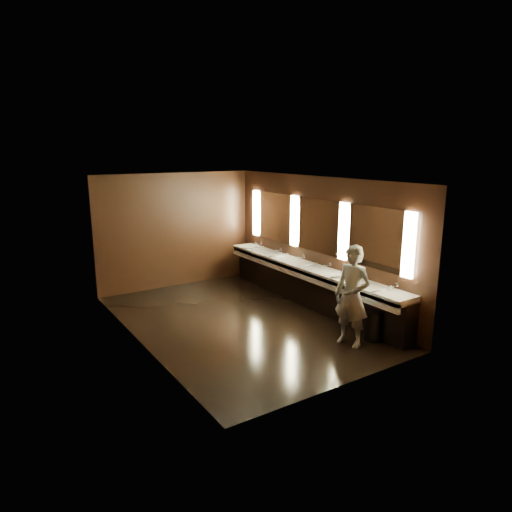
{
  "coord_description": "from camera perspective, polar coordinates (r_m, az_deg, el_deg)",
  "views": [
    {
      "loc": [
        -4.38,
        -7.37,
        3.35
      ],
      "look_at": [
        0.4,
        0.0,
        1.29
      ],
      "focal_mm": 32.0,
      "sensor_mm": 36.0,
      "label": 1
    }
  ],
  "objects": [
    {
      "name": "trash_bin",
      "position": [
        8.55,
        14.46,
        -8.37
      ],
      "size": [
        0.4,
        0.4,
        0.53
      ],
      "primitive_type": "cylinder",
      "rotation": [
        0.0,
        0.0,
        -0.18
      ],
      "color": "black",
      "rests_on": "floor"
    },
    {
      "name": "floor",
      "position": [
        9.21,
        -2.13,
        -8.13
      ],
      "size": [
        6.0,
        6.0,
        0.0
      ],
      "primitive_type": "plane",
      "color": "black",
      "rests_on": "ground"
    },
    {
      "name": "sink_counter",
      "position": [
        10.03,
        6.68,
        -3.41
      ],
      "size": [
        0.55,
        5.4,
        1.01
      ],
      "color": "black",
      "rests_on": "floor"
    },
    {
      "name": "ceiling",
      "position": [
        8.59,
        -2.29,
        9.53
      ],
      "size": [
        4.0,
        6.0,
        0.02
      ],
      "primitive_type": "cube",
      "color": "#2D2D2B",
      "rests_on": "wall_back"
    },
    {
      "name": "wall_front",
      "position": [
        6.49,
        11.54,
        -4.56
      ],
      "size": [
        4.0,
        0.02,
        2.8
      ],
      "primitive_type": "cube",
      "color": "black",
      "rests_on": "floor"
    },
    {
      "name": "mirror_band",
      "position": [
        9.87,
        7.71,
        3.76
      ],
      "size": [
        0.06,
        5.03,
        1.15
      ],
      "color": "#FFF7BD",
      "rests_on": "wall_right"
    },
    {
      "name": "wall_right",
      "position": [
        9.95,
        7.74,
        1.78
      ],
      "size": [
        0.02,
        6.0,
        2.8
      ],
      "primitive_type": "cube",
      "color": "black",
      "rests_on": "floor"
    },
    {
      "name": "wall_left",
      "position": [
        7.99,
        -14.62,
        -1.36
      ],
      "size": [
        0.02,
        6.0,
        2.8
      ],
      "primitive_type": "cube",
      "color": "black",
      "rests_on": "floor"
    },
    {
      "name": "person",
      "position": [
        8.04,
        11.92,
        -4.93
      ],
      "size": [
        0.58,
        0.74,
        1.77
      ],
      "primitive_type": "imported",
      "rotation": [
        0.0,
        0.0,
        -1.3
      ],
      "color": "#93AFDB",
      "rests_on": "floor"
    },
    {
      "name": "wall_back",
      "position": [
        11.43,
        -9.96,
        3.19
      ],
      "size": [
        4.0,
        0.02,
        2.8
      ],
      "primitive_type": "cube",
      "color": "black",
      "rests_on": "floor"
    }
  ]
}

